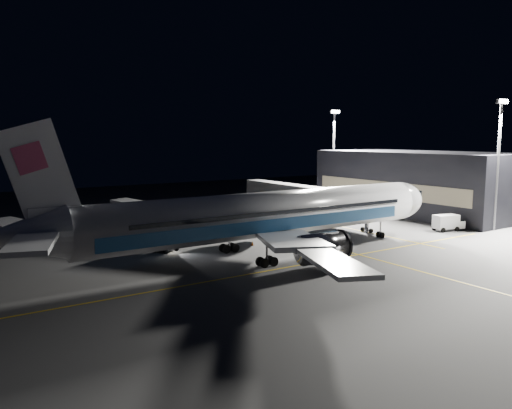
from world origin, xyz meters
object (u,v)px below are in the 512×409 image
object	(u,v)px
floodlight_mast_south	(499,153)
service_truck	(448,222)
jet_bridge	(311,195)
safety_cone_a	(252,243)
safety_cone_c	(251,235)
airliner	(260,216)
floodlight_mast_north	(334,148)
safety_cone_b	(187,243)
baggage_tug	(166,245)

from	to	relation	value
floodlight_mast_south	service_truck	bearing A→B (deg)	148.20
floodlight_mast_south	jet_bridge	bearing A→B (deg)	126.79
safety_cone_a	safety_cone_c	world-z (taller)	safety_cone_c
airliner	floodlight_mast_north	bearing A→B (deg)	37.91
floodlight_mast_north	jet_bridge	bearing A→B (deg)	-142.26
safety_cone_a	airliner	bearing A→B (deg)	-114.85
service_truck	safety_cone_b	size ratio (longest dim) A/B	9.58
airliner	safety_cone_c	bearing A→B (deg)	62.50
airliner	jet_bridge	distance (m)	29.31
service_truck	safety_cone_a	world-z (taller)	service_truck
floodlight_mast_south	safety_cone_b	size ratio (longest dim) A/B	36.81
safety_cone_c	safety_cone_a	bearing A→B (deg)	-120.69
airliner	jet_bridge	bearing A→B (deg)	38.04
jet_bridge	service_truck	world-z (taller)	jet_bridge
jet_bridge	safety_cone_b	distance (m)	28.87
floodlight_mast_south	safety_cone_b	world-z (taller)	floodlight_mast_south
airliner	safety_cone_a	world-z (taller)	airliner
airliner	floodlight_mast_south	size ratio (longest dim) A/B	2.97
airliner	service_truck	distance (m)	35.04
floodlight_mast_north	safety_cone_c	distance (m)	43.03
floodlight_mast_north	floodlight_mast_south	size ratio (longest dim) A/B	1.00
airliner	baggage_tug	bearing A→B (deg)	133.18
floodlight_mast_north	safety_cone_a	distance (m)	47.80
safety_cone_c	floodlight_mast_south	bearing A→B (deg)	-25.35
floodlight_mast_north	safety_cone_b	distance (m)	51.64
floodlight_mast_south	safety_cone_c	size ratio (longest dim) A/B	30.78
floodlight_mast_north	safety_cone_a	world-z (taller)	floodlight_mast_north
airliner	safety_cone_c	xyz separation A→B (m)	(5.62, 10.79, -4.83)
safety_cone_b	safety_cone_c	bearing A→B (deg)	-2.52
jet_bridge	baggage_tug	size ratio (longest dim) A/B	10.58
airliner	floodlight_mast_south	distance (m)	42.13
baggage_tug	safety_cone_c	bearing A→B (deg)	-14.54
airliner	safety_cone_a	distance (m)	8.24
floodlight_mast_north	service_truck	world-z (taller)	floodlight_mast_north
safety_cone_b	safety_cone_c	size ratio (longest dim) A/B	0.84
baggage_tug	safety_cone_a	size ratio (longest dim) A/B	5.32
floodlight_mast_south	safety_cone_a	world-z (taller)	floodlight_mast_south
airliner	safety_cone_a	xyz separation A→B (m)	(2.79, 6.04, -4.86)
floodlight_mast_south	safety_cone_c	distance (m)	41.04
floodlight_mast_north	safety_cone_a	size ratio (longest dim) A/B	33.88
jet_bridge	safety_cone_a	world-z (taller)	jet_bridge
service_truck	safety_cone_b	xyz separation A→B (m)	(-39.42, 13.34, -1.11)
airliner	safety_cone_a	bearing A→B (deg)	65.15
service_truck	floodlight_mast_north	bearing A→B (deg)	92.16
floodlight_mast_north	floodlight_mast_south	distance (m)	38.00
safety_cone_b	safety_cone_c	xyz separation A→B (m)	(10.26, -0.45, 0.06)
floodlight_mast_south	baggage_tug	world-z (taller)	floodlight_mast_south
baggage_tug	safety_cone_c	distance (m)	14.34
floodlight_mast_north	baggage_tug	bearing A→B (deg)	-155.36
airliner	baggage_tug	xyz separation A→B (m)	(-8.63, 9.19, -4.27)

